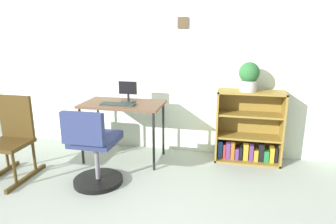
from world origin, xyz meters
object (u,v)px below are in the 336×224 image
object	(u,v)px
office_chair	(94,152)
rocking_chair	(12,137)
potted_plant_on_shelf	(249,76)
desk	(123,108)
bookshelf_low	(248,131)
keyboard	(118,104)
monitor	(128,92)

from	to	relation	value
office_chair	rocking_chair	xyz separation A→B (m)	(-0.98, 0.03, 0.08)
potted_plant_on_shelf	rocking_chair	bearing A→B (deg)	-159.70
desk	bookshelf_low	bearing A→B (deg)	10.85
potted_plant_on_shelf	bookshelf_low	bearing A→B (deg)	52.87
rocking_chair	bookshelf_low	world-z (taller)	rocking_chair
potted_plant_on_shelf	office_chair	bearing A→B (deg)	-147.99
desk	rocking_chair	world-z (taller)	rocking_chair
keyboard	bookshelf_low	bearing A→B (deg)	14.62
office_chair	bookshelf_low	world-z (taller)	bookshelf_low
monitor	desk	bearing A→B (deg)	-122.68
bookshelf_low	potted_plant_on_shelf	size ratio (longest dim) A/B	2.61
desk	keyboard	distance (m)	0.13
office_chair	bookshelf_low	bearing A→B (deg)	32.75
monitor	keyboard	bearing A→B (deg)	-109.26
keyboard	rocking_chair	xyz separation A→B (m)	(-1.01, -0.58, -0.29)
monitor	office_chair	distance (m)	0.93
keyboard	office_chair	size ratio (longest dim) A/B	0.49
rocking_chair	potted_plant_on_shelf	xyz separation A→B (m)	(2.51, 0.93, 0.62)
keyboard	office_chair	world-z (taller)	office_chair
desk	office_chair	xyz separation A→B (m)	(-0.06, -0.72, -0.29)
keyboard	potted_plant_on_shelf	world-z (taller)	potted_plant_on_shelf
keyboard	potted_plant_on_shelf	bearing A→B (deg)	13.05
desk	monitor	distance (m)	0.20
monitor	office_chair	size ratio (longest dim) A/B	0.30
keyboard	office_chair	xyz separation A→B (m)	(-0.04, -0.61, -0.37)
desk	potted_plant_on_shelf	xyz separation A→B (m)	(1.48, 0.24, 0.40)
keyboard	rocking_chair	distance (m)	1.20
desk	bookshelf_low	size ratio (longest dim) A/B	1.10
desk	potted_plant_on_shelf	bearing A→B (deg)	9.11
monitor	bookshelf_low	xyz separation A→B (m)	(1.47, 0.22, -0.47)
monitor	keyboard	world-z (taller)	monitor
rocking_chair	potted_plant_on_shelf	world-z (taller)	potted_plant_on_shelf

